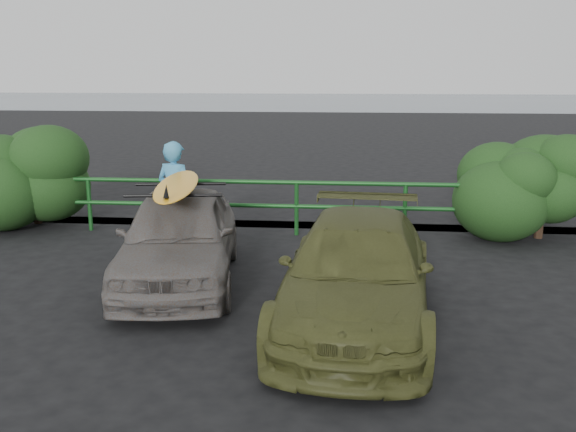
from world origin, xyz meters
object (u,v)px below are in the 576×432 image
(olive_vehicle, at_px, (357,272))
(surfboard, at_px, (177,185))
(guardrail, at_px, (244,207))
(man, at_px, (176,197))
(sedan, at_px, (179,237))

(olive_vehicle, xyz_separation_m, surfboard, (-2.55, 1.29, 0.80))
(olive_vehicle, relative_size, surfboard, 1.64)
(guardrail, distance_m, olive_vehicle, 4.63)
(guardrail, bearing_deg, olive_vehicle, -63.47)
(guardrail, bearing_deg, surfboard, -99.68)
(guardrail, bearing_deg, man, -127.39)
(sedan, relative_size, olive_vehicle, 0.91)
(sedan, distance_m, surfboard, 0.76)
(sedan, bearing_deg, man, 98.28)
(olive_vehicle, bearing_deg, man, 140.96)
(sedan, xyz_separation_m, man, (-0.47, 1.60, 0.27))
(surfboard, bearing_deg, sedan, 81.97)
(sedan, height_order, man, man)
(guardrail, height_order, man, man)
(guardrail, relative_size, man, 7.41)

